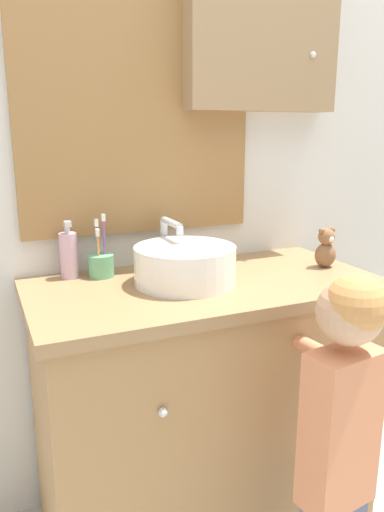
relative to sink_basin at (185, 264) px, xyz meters
name	(u,v)px	position (x,y,z in m)	size (l,w,h in m)	color
wall_back	(174,129)	(0.08, 0.28, 0.39)	(3.20, 0.18, 2.50)	silver
vanity_counter	(205,405)	(0.06, -0.02, -0.48)	(1.06, 0.55, 0.84)	#A37A4C
sink_basin	(185,264)	(0.00, 0.00, 0.00)	(0.30, 0.36, 0.18)	white
toothbrush_holder	(101,264)	(-0.22, 0.17, -0.02)	(0.08, 0.08, 0.20)	#66B27F
soap_dispenser	(69,254)	(-0.31, 0.19, 0.01)	(0.05, 0.05, 0.18)	#CCA3BC
child_figure	(340,427)	(0.20, -0.49, -0.31)	(0.20, 0.47, 0.98)	slate
teddy_bear	(326,248)	(0.50, -0.02, 0.00)	(0.07, 0.06, 0.14)	brown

